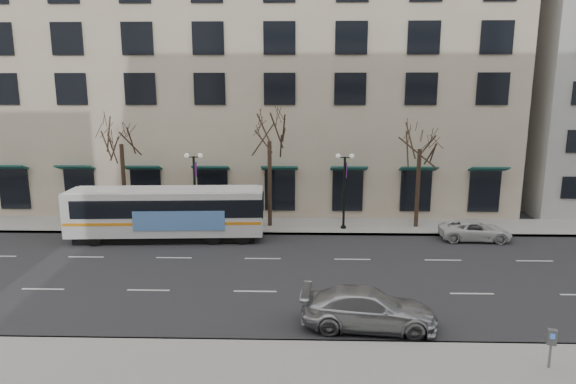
{
  "coord_description": "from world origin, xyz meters",
  "views": [
    {
      "loc": [
        2.09,
        -23.25,
        8.92
      ],
      "look_at": [
        1.44,
        1.32,
        4.0
      ],
      "focal_mm": 30.0,
      "sensor_mm": 36.0,
      "label": 1
    }
  ],
  "objects_px": {
    "tree_far_mid": "(269,127)",
    "city_bus": "(168,212)",
    "tree_far_left": "(120,130)",
    "silver_car": "(368,309)",
    "lamp_post_left": "(195,187)",
    "lamp_post_right": "(344,188)",
    "pay_station": "(552,340)",
    "white_pickup": "(475,231)",
    "tree_far_right": "(421,135)"
  },
  "relations": [
    {
      "from": "silver_car",
      "to": "white_pickup",
      "type": "height_order",
      "value": "silver_car"
    },
    {
      "from": "lamp_post_right",
      "to": "silver_car",
      "type": "xyz_separation_m",
      "value": [
        -0.23,
        -13.87,
        -2.18
      ]
    },
    {
      "from": "lamp_post_right",
      "to": "pay_station",
      "type": "distance_m",
      "value": 17.75
    },
    {
      "from": "city_bus",
      "to": "lamp_post_left",
      "type": "bearing_deg",
      "value": 59.96
    },
    {
      "from": "tree_far_left",
      "to": "silver_car",
      "type": "xyz_separation_m",
      "value": [
        14.77,
        -14.47,
        -5.93
      ]
    },
    {
      "from": "tree_far_mid",
      "to": "tree_far_right",
      "type": "distance_m",
      "value": 10.01
    },
    {
      "from": "lamp_post_right",
      "to": "white_pickup",
      "type": "distance_m",
      "value": 8.64
    },
    {
      "from": "lamp_post_left",
      "to": "white_pickup",
      "type": "relative_size",
      "value": 1.19
    },
    {
      "from": "tree_far_mid",
      "to": "pay_station",
      "type": "relative_size",
      "value": 6.36
    },
    {
      "from": "lamp_post_left",
      "to": "city_bus",
      "type": "distance_m",
      "value": 2.92
    },
    {
      "from": "lamp_post_right",
      "to": "silver_car",
      "type": "bearing_deg",
      "value": -90.97
    },
    {
      "from": "lamp_post_right",
      "to": "pay_station",
      "type": "xyz_separation_m",
      "value": [
        5.28,
        -16.85,
        -1.82
      ]
    },
    {
      "from": "lamp_post_left",
      "to": "pay_station",
      "type": "xyz_separation_m",
      "value": [
        15.28,
        -16.85,
        -1.82
      ]
    },
    {
      "from": "city_bus",
      "to": "white_pickup",
      "type": "relative_size",
      "value": 2.79
    },
    {
      "from": "city_bus",
      "to": "white_pickup",
      "type": "distance_m",
      "value": 19.32
    },
    {
      "from": "tree_far_mid",
      "to": "lamp_post_left",
      "type": "bearing_deg",
      "value": -173.15
    },
    {
      "from": "tree_far_right",
      "to": "silver_car",
      "type": "relative_size",
      "value": 1.53
    },
    {
      "from": "white_pickup",
      "to": "pay_station",
      "type": "relative_size",
      "value": 3.25
    },
    {
      "from": "tree_far_left",
      "to": "city_bus",
      "type": "distance_m",
      "value": 6.89
    },
    {
      "from": "tree_far_mid",
      "to": "lamp_post_left",
      "type": "xyz_separation_m",
      "value": [
        -4.99,
        -0.6,
        -3.96
      ]
    },
    {
      "from": "tree_far_right",
      "to": "lamp_post_left",
      "type": "bearing_deg",
      "value": -177.71
    },
    {
      "from": "lamp_post_left",
      "to": "tree_far_right",
      "type": "bearing_deg",
      "value": 2.29
    },
    {
      "from": "silver_car",
      "to": "pay_station",
      "type": "height_order",
      "value": "silver_car"
    },
    {
      "from": "pay_station",
      "to": "lamp_post_left",
      "type": "bearing_deg",
      "value": 149.15
    },
    {
      "from": "lamp_post_left",
      "to": "pay_station",
      "type": "distance_m",
      "value": 22.82
    },
    {
      "from": "tree_far_right",
      "to": "city_bus",
      "type": "bearing_deg",
      "value": -169.51
    },
    {
      "from": "pay_station",
      "to": "silver_car",
      "type": "bearing_deg",
      "value": 168.5
    },
    {
      "from": "tree_far_right",
      "to": "silver_car",
      "type": "distance_m",
      "value": 16.39
    },
    {
      "from": "lamp_post_left",
      "to": "city_bus",
      "type": "height_order",
      "value": "lamp_post_left"
    },
    {
      "from": "tree_far_mid",
      "to": "city_bus",
      "type": "xyz_separation_m",
      "value": [
        -6.2,
        -3.0,
        -5.12
      ]
    },
    {
      "from": "tree_far_mid",
      "to": "silver_car",
      "type": "relative_size",
      "value": 1.62
    },
    {
      "from": "tree_far_right",
      "to": "lamp_post_right",
      "type": "distance_m",
      "value": 6.11
    },
    {
      "from": "tree_far_right",
      "to": "silver_car",
      "type": "bearing_deg",
      "value": -109.86
    },
    {
      "from": "tree_far_right",
      "to": "lamp_post_right",
      "type": "bearing_deg",
      "value": -173.15
    },
    {
      "from": "silver_car",
      "to": "pay_station",
      "type": "bearing_deg",
      "value": -113.88
    },
    {
      "from": "tree_far_right",
      "to": "tree_far_mid",
      "type": "bearing_deg",
      "value": 180.0
    },
    {
      "from": "lamp_post_left",
      "to": "city_bus",
      "type": "xyz_separation_m",
      "value": [
        -1.21,
        -2.4,
        -1.15
      ]
    },
    {
      "from": "silver_car",
      "to": "white_pickup",
      "type": "bearing_deg",
      "value": -30.41
    },
    {
      "from": "silver_car",
      "to": "white_pickup",
      "type": "xyz_separation_m",
      "value": [
        8.31,
        11.87,
        -0.16
      ]
    },
    {
      "from": "tree_far_right",
      "to": "pay_station",
      "type": "distance_m",
      "value": 18.24
    },
    {
      "from": "tree_far_left",
      "to": "white_pickup",
      "type": "xyz_separation_m",
      "value": [
        23.08,
        -2.6,
        -6.09
      ]
    },
    {
      "from": "tree_far_mid",
      "to": "pay_station",
      "type": "xyz_separation_m",
      "value": [
        10.28,
        -17.45,
        -5.78
      ]
    },
    {
      "from": "lamp_post_left",
      "to": "silver_car",
      "type": "xyz_separation_m",
      "value": [
        9.77,
        -13.87,
        -2.18
      ]
    },
    {
      "from": "tree_far_mid",
      "to": "lamp_post_left",
      "type": "relative_size",
      "value": 1.64
    },
    {
      "from": "tree_far_left",
      "to": "silver_car",
      "type": "relative_size",
      "value": 1.58
    },
    {
      "from": "lamp_post_left",
      "to": "city_bus",
      "type": "relative_size",
      "value": 0.43
    },
    {
      "from": "lamp_post_left",
      "to": "tree_far_left",
      "type": "bearing_deg",
      "value": 173.17
    },
    {
      "from": "tree_far_left",
      "to": "lamp_post_right",
      "type": "bearing_deg",
      "value": -2.29
    },
    {
      "from": "city_bus",
      "to": "white_pickup",
      "type": "xyz_separation_m",
      "value": [
        19.28,
        0.4,
        -1.18
      ]
    },
    {
      "from": "pay_station",
      "to": "tree_far_mid",
      "type": "bearing_deg",
      "value": 137.47
    }
  ]
}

